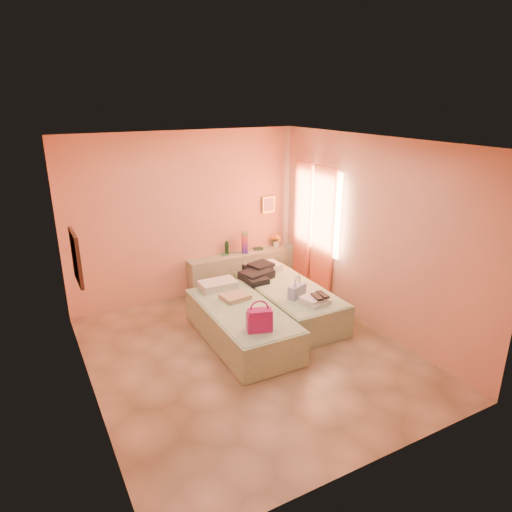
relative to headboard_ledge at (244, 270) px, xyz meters
The scene contains 16 objects.
ground 2.34m from the headboard_ledge, 114.90° to the right, with size 4.50×4.50×0.00m, color tan.
room_walls 2.25m from the headboard_ledge, 116.65° to the right, with size 4.02×4.51×2.81m.
headboard_ledge is the anchor object (origin of this frame).
bed_left 1.92m from the headboard_ledge, 117.79° to the right, with size 0.90×2.00×0.50m, color #A1BC97.
bed_right 1.39m from the headboard_ledge, 86.43° to the right, with size 0.90×2.00×0.50m, color #A1BC97.
water_bottle 0.54m from the headboard_ledge, 166.76° to the left, with size 0.07×0.07×0.24m, color #153C22.
rainbow_box 0.52m from the headboard_ledge, 11.29° to the right, with size 0.09×0.09×0.39m, color #9F1361.
small_dish 0.49m from the headboard_ledge, 166.53° to the left, with size 0.12×0.12×0.03m, color #529767.
green_book 0.48m from the headboard_ledge, 12.13° to the left, with size 0.16×0.12×0.03m, color #23412F.
flower_vase 0.85m from the headboard_ledge, ahead, with size 0.20×0.20×0.26m, color silver.
magenta_handbag 2.58m from the headboard_ledge, 112.46° to the right, with size 0.32×0.18×0.30m, color #9F1361.
khaki_garment 1.62m from the headboard_ledge, 121.18° to the right, with size 0.39×0.31×0.07m, color tan.
clothes_pile 0.87m from the headboard_ledge, 99.24° to the right, with size 0.55×0.55×0.16m, color black.
blue_handbag 1.77m from the headboard_ledge, 90.27° to the right, with size 0.30×0.13×0.19m, color #465FA8.
towel_stack 2.07m from the headboard_ledge, 86.86° to the right, with size 0.35×0.30×0.10m, color silver.
sandal_pair 2.10m from the headboard_ledge, 85.25° to the right, with size 0.19×0.25×0.03m, color black.
Camera 1 is at (-2.48, -4.75, 3.31)m, focal length 32.00 mm.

